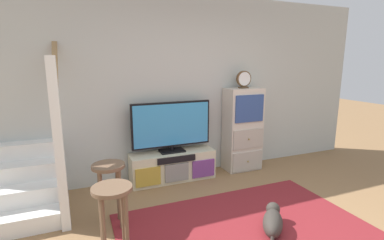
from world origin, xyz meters
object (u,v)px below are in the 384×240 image
at_px(bar_stool_near, 113,207).
at_px(bar_stool_far, 109,181).
at_px(television, 172,126).
at_px(dog, 273,221).
at_px(desk_clock, 244,80).
at_px(media_console, 173,166).
at_px(side_cabinet, 243,129).

relative_size(bar_stool_near, bar_stool_far, 1.03).
distance_m(television, dog, 1.90).
bearing_deg(dog, bar_stool_near, 175.27).
xyz_separation_m(desk_clock, bar_stool_far, (-2.17, -0.91, -0.94)).
distance_m(television, desk_clock, 1.33).
bearing_deg(desk_clock, bar_stool_far, -157.24).
height_order(desk_clock, bar_stool_far, desk_clock).
relative_size(media_console, television, 1.06).
height_order(bar_stool_near, dog, bar_stool_near).
height_order(television, desk_clock, desk_clock).
xyz_separation_m(media_console, bar_stool_near, (-1.04, -1.52, 0.32)).
distance_m(bar_stool_near, dog, 1.64).
bearing_deg(television, desk_clock, -1.40).
bearing_deg(dog, bar_stool_far, 154.58).
bearing_deg(side_cabinet, media_console, -179.51).
relative_size(side_cabinet, bar_stool_far, 1.89).
distance_m(media_console, side_cabinet, 1.28).
relative_size(media_console, bar_stool_near, 1.74).
height_order(television, dog, television).
bearing_deg(bar_stool_far, bar_stool_near, -93.37).
bearing_deg(television, bar_stool_near, -123.87).
relative_size(television, side_cabinet, 0.89).
distance_m(media_console, dog, 1.74).
xyz_separation_m(television, side_cabinet, (1.20, -0.01, -0.17)).
relative_size(side_cabinet, dog, 2.80).
bearing_deg(side_cabinet, desk_clock, -148.71).
height_order(desk_clock, bar_stool_near, desk_clock).
height_order(side_cabinet, desk_clock, desk_clock).
distance_m(side_cabinet, bar_stool_far, 2.39).
bearing_deg(dog, media_console, 108.23).
bearing_deg(desk_clock, bar_stool_near, -145.55).
bearing_deg(bar_stool_near, dog, -4.73).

